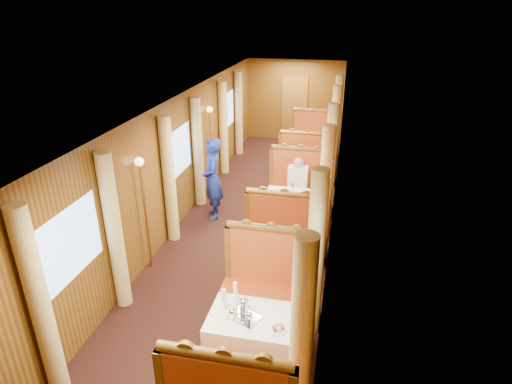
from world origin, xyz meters
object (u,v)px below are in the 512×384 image
(banquette_mid_fwd, at_px, (284,236))
(steward, at_px, (213,179))
(rose_vase_far, at_px, (310,134))
(teapot_right, at_px, (249,319))
(fruit_plate, at_px, (278,328))
(teapot_left, at_px, (233,316))
(table_near, at_px, (253,342))
(banquette_far_fwd, at_px, (306,166))
(banquette_far_aft, at_px, (313,141))
(teapot_back, at_px, (244,307))
(rose_vase_mid, at_px, (293,187))
(passenger, at_px, (298,180))
(table_far, at_px, (309,154))
(banquette_mid_aft, at_px, (298,190))
(banquette_near_aft, at_px, (269,288))
(table_mid, at_px, (292,213))

(banquette_mid_fwd, relative_size, steward, 0.80)
(rose_vase_far, relative_size, steward, 0.21)
(teapot_right, xyz_separation_m, fruit_plate, (0.34, -0.05, -0.04))
(teapot_left, relative_size, teapot_right, 1.09)
(table_near, relative_size, banquette_far_fwd, 0.78)
(banquette_mid_fwd, distance_m, banquette_far_aft, 5.53)
(banquette_far_fwd, relative_size, teapot_back, 7.63)
(rose_vase_mid, relative_size, steward, 0.21)
(table_near, relative_size, passenger, 1.38)
(banquette_far_aft, relative_size, rose_vase_mid, 3.72)
(table_far, relative_size, fruit_plate, 4.95)
(rose_vase_far, bearing_deg, table_far, -49.10)
(banquette_mid_fwd, distance_m, banquette_far_fwd, 3.50)
(steward, bearing_deg, table_far, 134.57)
(table_near, xyz_separation_m, teapot_right, (-0.02, -0.10, 0.43))
(table_near, bearing_deg, table_far, 90.00)
(banquette_mid_aft, distance_m, banquette_far_fwd, 1.47)
(banquette_near_aft, relative_size, rose_vase_mid, 3.72)
(table_mid, relative_size, table_far, 1.00)
(table_mid, height_order, banquette_mid_fwd, banquette_mid_fwd)
(banquette_far_aft, bearing_deg, steward, -111.10)
(rose_vase_mid, height_order, rose_vase_far, same)
(banquette_mid_fwd, bearing_deg, fruit_plate, -83.13)
(banquette_far_fwd, bearing_deg, banquette_mid_fwd, -90.00)
(table_mid, distance_m, steward, 1.73)
(banquette_far_aft, bearing_deg, table_far, -90.00)
(table_near, distance_m, table_far, 7.00)
(table_near, xyz_separation_m, steward, (-1.65, 3.73, 0.46))
(teapot_right, bearing_deg, teapot_left, 159.70)
(table_mid, distance_m, passenger, 0.85)
(banquette_near_aft, xyz_separation_m, teapot_right, (-0.02, -1.12, 0.38))
(banquette_mid_fwd, xyz_separation_m, rose_vase_mid, (-0.00, 0.99, 0.50))
(rose_vase_mid, bearing_deg, passenger, 89.65)
(banquette_mid_fwd, bearing_deg, banquette_mid_aft, 90.00)
(table_far, height_order, teapot_left, teapot_left)
(banquette_near_aft, bearing_deg, banquette_mid_fwd, 90.00)
(table_mid, distance_m, banquette_mid_fwd, 1.02)
(teapot_left, bearing_deg, table_near, 14.50)
(table_far, relative_size, teapot_left, 7.01)
(banquette_mid_aft, distance_m, banquette_far_aft, 3.50)
(banquette_near_aft, xyz_separation_m, rose_vase_far, (-0.02, 6.01, 0.50))
(banquette_mid_fwd, bearing_deg, table_far, 90.00)
(table_mid, height_order, passenger, passenger)
(banquette_near_aft, height_order, banquette_far_aft, same)
(banquette_far_fwd, height_order, teapot_back, banquette_far_fwd)
(table_mid, relative_size, banquette_far_aft, 0.78)
(teapot_right, relative_size, rose_vase_mid, 0.38)
(banquette_mid_aft, relative_size, teapot_right, 9.72)
(banquette_mid_fwd, height_order, passenger, banquette_mid_fwd)
(banquette_near_aft, relative_size, table_mid, 1.28)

